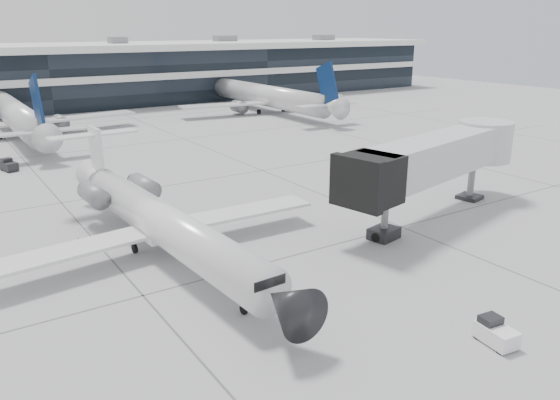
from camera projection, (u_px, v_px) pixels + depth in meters
ground at (291, 256)px, 35.56m from camera, size 220.00×220.00×0.00m
terminal at (38, 80)px, 99.42m from camera, size 170.00×22.00×10.00m
bg_jet_center at (19, 135)px, 75.24m from camera, size 32.00×40.00×9.60m
bg_jet_right at (265, 111)px, 96.11m from camera, size 32.00×40.00×9.60m
regional_jet at (160, 220)px, 35.40m from camera, size 23.25×29.01×6.70m
jet_bridge at (442, 155)px, 42.11m from camera, size 20.38×7.89×6.58m
baggage_tug at (495, 333)px, 25.66m from camera, size 1.37×2.05×1.23m
traffic_cone at (79, 241)px, 37.27m from camera, size 0.42×0.42×0.59m
far_tug at (9, 165)px, 56.55m from camera, size 1.66×2.21×1.25m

